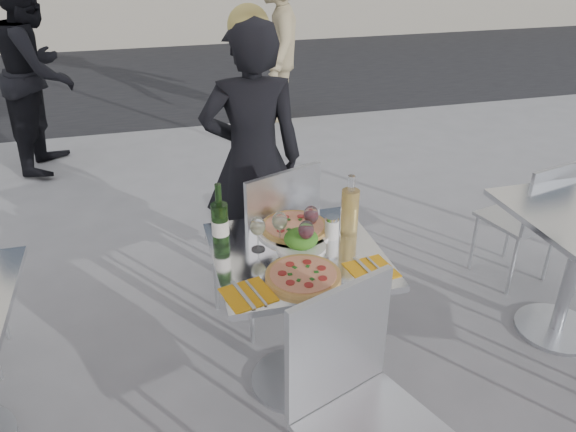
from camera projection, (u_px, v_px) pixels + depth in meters
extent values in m
plane|color=slate|center=(296.00, 381.00, 2.78)|extent=(80.00, 80.00, 0.00)
cube|color=black|center=(177.00, 73.00, 8.32)|extent=(24.00, 5.00, 0.00)
cylinder|color=#B7BABF|center=(296.00, 379.00, 2.77)|extent=(0.44, 0.44, 0.02)
cylinder|color=#B7BABF|center=(296.00, 322.00, 2.60)|extent=(0.07, 0.07, 0.72)
cube|color=silver|center=(297.00, 255.00, 2.43)|extent=(0.72, 0.72, 0.03)
cylinder|color=#B7BABF|center=(556.00, 329.00, 3.11)|extent=(0.44, 0.44, 0.02)
cylinder|color=#B7BABF|center=(571.00, 275.00, 2.94)|extent=(0.07, 0.07, 0.72)
cylinder|color=silver|center=(269.00, 254.00, 3.39)|extent=(0.02, 0.02, 0.47)
cylinder|color=silver|center=(215.00, 275.00, 3.19)|extent=(0.02, 0.02, 0.47)
cylinder|color=silver|center=(308.00, 283.00, 3.12)|extent=(0.02, 0.02, 0.47)
cylinder|color=silver|center=(252.00, 307.00, 2.92)|extent=(0.02, 0.02, 0.47)
cube|color=silver|center=(260.00, 241.00, 3.04)|extent=(0.57, 0.57, 0.03)
cube|color=silver|center=(284.00, 216.00, 2.77)|extent=(0.42, 0.19, 0.47)
cylinder|color=silver|center=(375.00, 427.00, 2.23)|extent=(0.03, 0.03, 0.47)
cube|color=silver|center=(339.00, 344.00, 1.92)|extent=(0.42, 0.18, 0.47)
cylinder|color=silver|center=(1.00, 309.00, 2.97)|extent=(0.02, 0.02, 0.40)
cylinder|color=silver|center=(509.00, 231.00, 3.71)|extent=(0.02, 0.02, 0.40)
cylinder|color=silver|center=(473.00, 243.00, 3.58)|extent=(0.02, 0.02, 0.40)
cylinder|color=silver|center=(549.00, 253.00, 3.46)|extent=(0.02, 0.02, 0.40)
cylinder|color=silver|center=(512.00, 267.00, 3.33)|extent=(0.02, 0.02, 0.40)
cube|color=silver|center=(517.00, 219.00, 3.42)|extent=(0.45, 0.45, 0.02)
cube|color=silver|center=(550.00, 199.00, 3.18)|extent=(0.37, 0.11, 0.40)
imported|color=black|center=(253.00, 160.00, 3.21)|extent=(0.62, 0.44, 1.60)
imported|color=black|center=(38.00, 72.00, 4.84)|extent=(0.79, 0.94, 1.71)
imported|color=#998963|center=(276.00, 41.00, 6.03)|extent=(0.87, 1.22, 1.72)
cylinder|color=tan|center=(303.00, 276.00, 2.25)|extent=(0.31, 0.31, 0.02)
cylinder|color=beige|center=(303.00, 274.00, 2.24)|extent=(0.27, 0.27, 0.00)
cylinder|color=white|center=(294.00, 230.00, 2.59)|extent=(0.35, 0.35, 0.01)
cylinder|color=tan|center=(294.00, 227.00, 2.58)|extent=(0.31, 0.31, 0.02)
cylinder|color=beige|center=(294.00, 225.00, 2.57)|extent=(0.27, 0.27, 0.00)
cylinder|color=white|center=(301.00, 246.00, 2.46)|extent=(0.22, 0.22, 0.01)
ellipsoid|color=#27711C|center=(301.00, 239.00, 2.44)|extent=(0.15, 0.15, 0.08)
sphere|color=#B21914|center=(309.00, 233.00, 2.46)|extent=(0.03, 0.03, 0.03)
cylinder|color=#2A541F|center=(220.00, 225.00, 2.43)|extent=(0.07, 0.07, 0.20)
cone|color=#2A541F|center=(219.00, 204.00, 2.38)|extent=(0.07, 0.07, 0.03)
cylinder|color=#2A541F|center=(218.00, 195.00, 2.36)|extent=(0.03, 0.03, 0.10)
cylinder|color=silver|center=(220.00, 227.00, 2.44)|extent=(0.07, 0.08, 0.07)
cylinder|color=#DDB95E|center=(350.00, 213.00, 2.51)|extent=(0.08, 0.08, 0.22)
cylinder|color=white|center=(351.00, 184.00, 2.45)|extent=(0.03, 0.03, 0.08)
cylinder|color=white|center=(332.00, 229.00, 2.51)|extent=(0.06, 0.06, 0.09)
cylinder|color=silver|center=(332.00, 219.00, 2.49)|extent=(0.06, 0.06, 0.02)
cylinder|color=white|center=(258.00, 249.00, 2.44)|extent=(0.06, 0.06, 0.00)
cylinder|color=white|center=(258.00, 240.00, 2.42)|extent=(0.01, 0.01, 0.09)
ellipsoid|color=white|center=(258.00, 226.00, 2.39)|extent=(0.07, 0.07, 0.08)
ellipsoid|color=beige|center=(258.00, 228.00, 2.40)|extent=(0.05, 0.05, 0.05)
cylinder|color=white|center=(280.00, 243.00, 2.49)|extent=(0.06, 0.06, 0.00)
cylinder|color=white|center=(280.00, 235.00, 2.47)|extent=(0.01, 0.01, 0.09)
ellipsoid|color=white|center=(280.00, 221.00, 2.43)|extent=(0.07, 0.07, 0.08)
ellipsoid|color=beige|center=(280.00, 223.00, 2.44)|extent=(0.05, 0.05, 0.05)
cylinder|color=white|center=(306.00, 253.00, 2.41)|extent=(0.06, 0.06, 0.00)
cylinder|color=white|center=(306.00, 244.00, 2.39)|extent=(0.01, 0.01, 0.09)
ellipsoid|color=white|center=(306.00, 230.00, 2.36)|extent=(0.07, 0.07, 0.08)
ellipsoid|color=#4F0B14|center=(306.00, 232.00, 2.37)|extent=(0.05, 0.05, 0.05)
cylinder|color=white|center=(311.00, 237.00, 2.54)|extent=(0.06, 0.06, 0.00)
cylinder|color=white|center=(311.00, 229.00, 2.52)|extent=(0.01, 0.01, 0.09)
ellipsoid|color=white|center=(311.00, 215.00, 2.48)|extent=(0.07, 0.07, 0.08)
ellipsoid|color=#4F0B14|center=(311.00, 217.00, 2.49)|extent=(0.05, 0.05, 0.05)
cube|color=#EDA214|center=(248.00, 294.00, 2.15)|extent=(0.22, 0.22, 0.00)
cube|color=#B7BABF|center=(243.00, 294.00, 2.14)|extent=(0.06, 0.20, 0.00)
cube|color=#B7BABF|center=(256.00, 292.00, 2.15)|extent=(0.05, 0.18, 0.00)
cube|color=#EDA214|center=(371.00, 270.00, 2.30)|extent=(0.21, 0.21, 0.00)
cube|color=#B7BABF|center=(367.00, 269.00, 2.29)|extent=(0.05, 0.20, 0.00)
cube|color=#B7BABF|center=(378.00, 268.00, 2.30)|extent=(0.04, 0.18, 0.00)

